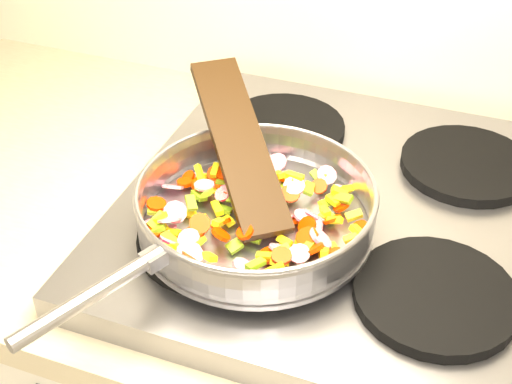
% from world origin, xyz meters
% --- Properties ---
extents(cooktop, '(0.60, 0.60, 0.04)m').
position_xyz_m(cooktop, '(-0.70, 1.67, 0.92)').
color(cooktop, '#939399').
rests_on(cooktop, counter_top).
extents(grate_fl, '(0.19, 0.19, 0.02)m').
position_xyz_m(grate_fl, '(-0.84, 1.52, 0.95)').
color(grate_fl, black).
rests_on(grate_fl, cooktop).
extents(grate_fr, '(0.19, 0.19, 0.02)m').
position_xyz_m(grate_fr, '(-0.56, 1.52, 0.95)').
color(grate_fr, black).
rests_on(grate_fr, cooktop).
extents(grate_bl, '(0.19, 0.19, 0.02)m').
position_xyz_m(grate_bl, '(-0.84, 1.81, 0.95)').
color(grate_bl, black).
rests_on(grate_bl, cooktop).
extents(grate_br, '(0.19, 0.19, 0.02)m').
position_xyz_m(grate_br, '(-0.56, 1.81, 0.95)').
color(grate_br, black).
rests_on(grate_br, cooktop).
extents(saute_pan, '(0.34, 0.48, 0.06)m').
position_xyz_m(saute_pan, '(-0.80, 1.56, 0.99)').
color(saute_pan, '#9E9EA5').
rests_on(saute_pan, grate_fl).
extents(vegetable_heap, '(0.29, 0.28, 0.05)m').
position_xyz_m(vegetable_heap, '(-0.80, 1.55, 0.98)').
color(vegetable_heap, red).
rests_on(vegetable_heap, saute_pan).
extents(wooden_spatula, '(0.21, 0.25, 0.11)m').
position_xyz_m(wooden_spatula, '(-0.84, 1.63, 1.03)').
color(wooden_spatula, black).
rests_on(wooden_spatula, saute_pan).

